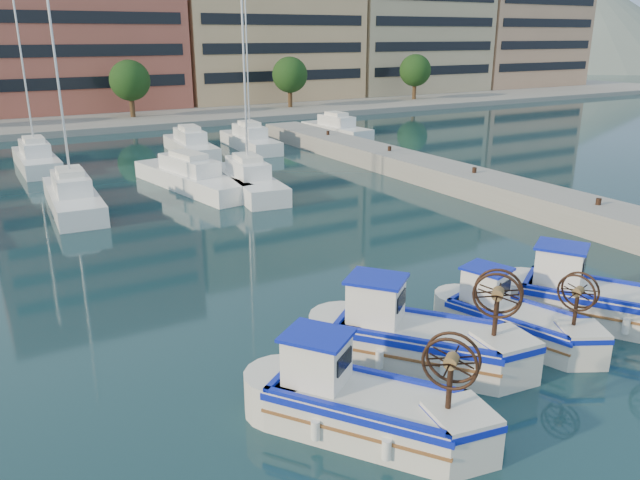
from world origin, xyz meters
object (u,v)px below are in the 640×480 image
Objects in this scene: fishing_boat_d at (594,297)px; fishing_boat_a at (360,402)px; fishing_boat_c at (513,317)px; fishing_boat_b at (415,336)px.

fishing_boat_a is at bearing 154.78° from fishing_boat_d.
fishing_boat_c is (6.41, 1.54, -0.08)m from fishing_boat_a.
fishing_boat_b is (3.02, 1.87, 0.04)m from fishing_boat_a.
fishing_boat_c is at bearing 140.26° from fishing_boat_d.
fishing_boat_d is at bearing -45.40° from fishing_boat_b.
fishing_boat_c is at bearing -22.14° from fishing_boat_a.
fishing_boat_d is at bearing -28.90° from fishing_boat_a.
fishing_boat_a is 6.59m from fishing_boat_c.
fishing_boat_a is 0.95× the size of fishing_boat_d.
fishing_boat_a is 9.55m from fishing_boat_d.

